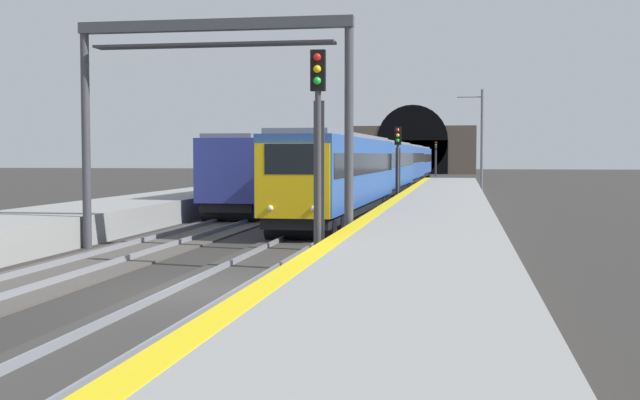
{
  "coord_description": "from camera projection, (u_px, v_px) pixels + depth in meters",
  "views": [
    {
      "loc": [
        -17.72,
        -5.47,
        3.08
      ],
      "look_at": [
        15.62,
        0.23,
        1.23
      ],
      "focal_mm": 46.77,
      "sensor_mm": 36.0,
      "label": 1
    }
  ],
  "objects": [
    {
      "name": "overhead_signal_gantry",
      "position": [
        213.0,
        76.0,
        26.33
      ],
      "size": [
        0.7,
        8.95,
        7.33
      ],
      "color": "#3F3F47",
      "rests_on": "ground_plane"
    },
    {
      "name": "track_main_line",
      "position": [
        212.0,
        291.0,
        18.53
      ],
      "size": [
        160.0,
        2.83,
        0.21
      ],
      "color": "#383533",
      "rests_on": "ground_plane"
    },
    {
      "name": "train_main_approaching",
      "position": [
        394.0,
        165.0,
        67.42
      ],
      "size": [
        80.27,
        3.11,
        3.99
      ],
      "rotation": [
        0.0,
        0.0,
        3.12
      ],
      "color": "#264C99",
      "rests_on": "ground_plane"
    },
    {
      "name": "railway_signal_far",
      "position": [
        436.0,
        155.0,
        116.4
      ],
      "size": [
        0.39,
        0.38,
        4.91
      ],
      "rotation": [
        0.0,
        0.0,
        3.14
      ],
      "color": "#38383D",
      "rests_on": "ground_plane"
    },
    {
      "name": "train_adjacent_platform",
      "position": [
        308.0,
        166.0,
        55.42
      ],
      "size": [
        38.51,
        3.19,
        4.91
      ],
      "rotation": [
        0.0,
        0.0,
        -0.02
      ],
      "color": "navy",
      "rests_on": "ground_plane"
    },
    {
      "name": "ground_plane",
      "position": [
        212.0,
        293.0,
        18.53
      ],
      "size": [
        320.0,
        320.0,
        0.0
      ],
      "primitive_type": "plane",
      "color": "#302D2B"
    },
    {
      "name": "railway_signal_near",
      "position": [
        318.0,
        140.0,
        21.45
      ],
      "size": [
        0.39,
        0.38,
        5.76
      ],
      "rotation": [
        0.0,
        0.0,
        3.14
      ],
      "color": "#38383D",
      "rests_on": "ground_plane"
    },
    {
      "name": "track_adjacent_line",
      "position": [
        19.0,
        285.0,
        19.31
      ],
      "size": [
        160.0,
        3.11,
        0.21
      ],
      "color": "#4C4742",
      "rests_on": "ground_plane"
    },
    {
      "name": "railway_signal_mid",
      "position": [
        398.0,
        158.0,
        47.95
      ],
      "size": [
        0.39,
        0.38,
        4.68
      ],
      "rotation": [
        0.0,
        0.0,
        3.14
      ],
      "color": "#38383D",
      "rests_on": "ground_plane"
    },
    {
      "name": "platform_right_edge_strip",
      "position": [
        321.0,
        249.0,
        18.06
      ],
      "size": [
        112.0,
        0.5,
        0.01
      ],
      "primitive_type": "cube",
      "color": "yellow",
      "rests_on": "platform_right"
    },
    {
      "name": "tunnel_portal",
      "position": [
        413.0,
        150.0,
        132.01
      ],
      "size": [
        2.62,
        19.85,
        11.12
      ],
      "color": "#51473D",
      "rests_on": "ground_plane"
    },
    {
      "name": "platform_right",
      "position": [
        411.0,
        275.0,
        17.76
      ],
      "size": [
        112.0,
        4.39,
        1.03
      ],
      "primitive_type": "cube",
      "color": "gray",
      "rests_on": "ground_plane"
    },
    {
      "name": "catenary_mast_near",
      "position": [
        481.0,
        140.0,
        66.82
      ],
      "size": [
        0.22,
        2.11,
        8.29
      ],
      "color": "#595B60",
      "rests_on": "ground_plane"
    }
  ]
}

